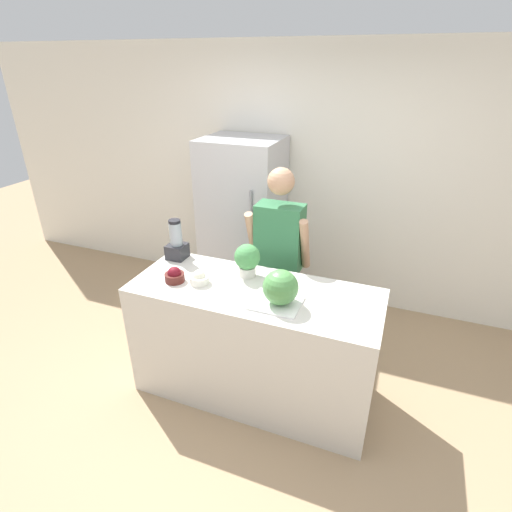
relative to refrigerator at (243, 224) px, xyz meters
name	(u,v)px	position (x,y,z in m)	size (l,w,h in m)	color
ground_plane	(237,422)	(0.64, -1.66, -0.87)	(14.00, 14.00, 0.00)	tan
wall_back	(314,180)	(0.64, 0.38, 0.43)	(8.00, 0.06, 2.60)	white
counter_island	(254,342)	(0.64, -1.31, -0.40)	(1.80, 0.71, 0.94)	beige
refrigerator	(243,224)	(0.00, 0.00, 0.00)	(0.76, 0.68, 1.74)	#B7B7BC
person	(279,261)	(0.62, -0.67, -0.01)	(0.53, 0.27, 1.67)	#333338
cutting_board	(276,303)	(0.84, -1.42, 0.08)	(0.33, 0.28, 0.01)	white
watermelon	(281,287)	(0.87, -1.42, 0.20)	(0.24, 0.24, 0.24)	#4C8C47
bowl_cherries	(175,276)	(0.05, -1.40, 0.12)	(0.14, 0.14, 0.11)	#511E19
bowl_cream	(199,278)	(0.23, -1.37, 0.11)	(0.14, 0.14, 0.11)	white
blender	(176,243)	(-0.13, -1.06, 0.20)	(0.15, 0.15, 0.33)	#28282D
potted_plant	(247,259)	(0.52, -1.14, 0.21)	(0.19, 0.19, 0.26)	beige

